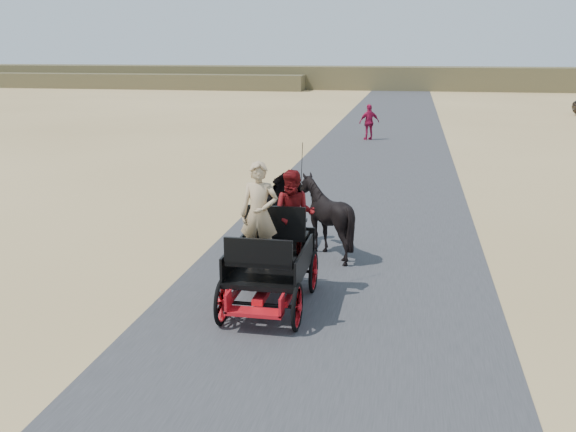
% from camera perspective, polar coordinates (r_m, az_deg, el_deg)
% --- Properties ---
extents(ground, '(140.00, 140.00, 0.00)m').
position_cam_1_polar(ground, '(10.73, 2.95, -9.25)').
color(ground, tan).
extents(road, '(6.00, 140.00, 0.01)m').
position_cam_1_polar(road, '(10.72, 2.95, -9.22)').
color(road, '#38383A').
rests_on(road, ground).
extents(ridge_far, '(140.00, 6.00, 2.40)m').
position_cam_1_polar(ridge_far, '(71.79, 10.07, 11.98)').
color(ridge_far, brown).
rests_on(ridge_far, ground).
extents(ridge_near, '(40.00, 4.00, 1.60)m').
position_cam_1_polar(ridge_near, '(74.69, -14.19, 11.56)').
color(ridge_near, brown).
rests_on(ridge_near, ground).
extents(carriage, '(1.30, 2.40, 0.72)m').
position_cam_1_polar(carriage, '(11.17, -1.56, -6.23)').
color(carriage, black).
rests_on(carriage, ground).
extents(horse_left, '(0.91, 2.01, 1.70)m').
position_cam_1_polar(horse_left, '(13.93, -1.13, 0.14)').
color(horse_left, black).
rests_on(horse_left, ground).
extents(horse_right, '(1.37, 1.54, 1.70)m').
position_cam_1_polar(horse_right, '(13.75, 3.36, -0.07)').
color(horse_right, black).
rests_on(horse_right, ground).
extents(driver_man, '(0.66, 0.43, 1.80)m').
position_cam_1_polar(driver_man, '(10.88, -2.58, 0.15)').
color(driver_man, tan).
rests_on(driver_man, carriage).
extents(passenger_woman, '(0.77, 0.60, 1.58)m').
position_cam_1_polar(passenger_woman, '(11.33, 0.53, 0.17)').
color(passenger_woman, '#660C0F').
rests_on(passenger_woman, carriage).
extents(pedestrian, '(1.09, 0.82, 1.73)m').
position_cam_1_polar(pedestrian, '(31.66, 7.23, 8.27)').
color(pedestrian, '#A0123C').
rests_on(pedestrian, ground).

